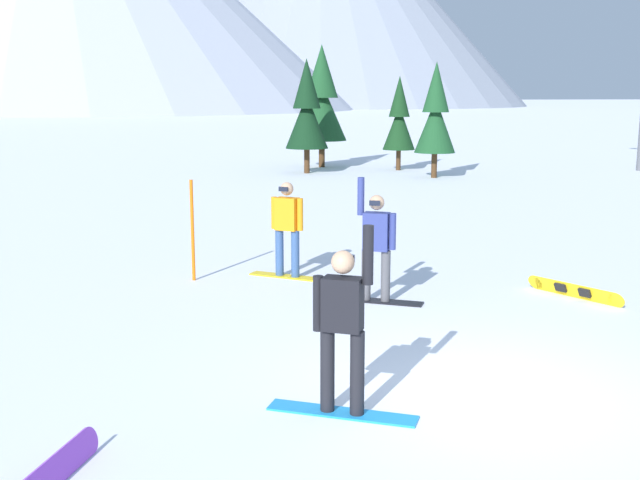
% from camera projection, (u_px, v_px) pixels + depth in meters
% --- Properties ---
extents(ground_plane, '(800.00, 800.00, 0.00)m').
position_uv_depth(ground_plane, '(486.00, 394.00, 8.67)').
color(ground_plane, white).
extents(snowboarder_foreground, '(1.54, 0.97, 2.02)m').
position_uv_depth(snowboarder_foreground, '(343.00, 326.00, 7.93)').
color(snowboarder_foreground, '#1E8CD8').
rests_on(snowboarder_foreground, ground_plane).
extents(snowboarder_midground, '(1.49, 0.96, 2.00)m').
position_uv_depth(snowboarder_midground, '(376.00, 244.00, 12.32)').
color(snowboarder_midground, black).
rests_on(snowboarder_midground, ground_plane).
extents(snowboarder_background, '(1.36, 1.05, 1.74)m').
position_uv_depth(snowboarder_background, '(287.00, 227.00, 13.98)').
color(snowboarder_background, yellow).
rests_on(snowboarder_background, ground_plane).
extents(loose_snowboard_far_spare, '(0.99, 1.63, 0.26)m').
position_uv_depth(loose_snowboard_far_spare, '(574.00, 291.00, 12.66)').
color(loose_snowboard_far_spare, yellow).
rests_on(loose_snowboard_far_spare, ground_plane).
extents(loose_snowboard_near_left, '(0.73, 1.65, 0.25)m').
position_uv_depth(loose_snowboard_near_left, '(45.00, 478.00, 6.50)').
color(loose_snowboard_near_left, '#993FD8').
rests_on(loose_snowboard_near_left, ground_plane).
extents(trail_marker_pole, '(0.06, 0.06, 1.81)m').
position_uv_depth(trail_marker_pole, '(193.00, 231.00, 13.76)').
color(trail_marker_pole, orange).
rests_on(trail_marker_pole, ground_plane).
extents(pine_tree_broad, '(1.79, 1.79, 4.73)m').
position_uv_depth(pine_tree_broad, '(307.00, 111.00, 32.16)').
color(pine_tree_broad, '#472D19').
rests_on(pine_tree_broad, ground_plane).
extents(pine_tree_slender, '(1.40, 1.40, 4.06)m').
position_uv_depth(pine_tree_slender, '(399.00, 119.00, 33.54)').
color(pine_tree_slender, '#472D19').
rests_on(pine_tree_slender, ground_plane).
extents(pine_tree_short, '(2.25, 2.25, 5.47)m').
position_uv_depth(pine_tree_short, '(322.00, 101.00, 34.86)').
color(pine_tree_short, '#472D19').
rests_on(pine_tree_short, ground_plane).
extents(pine_tree_tall, '(1.62, 1.62, 4.53)m').
position_uv_depth(pine_tree_tall, '(436.00, 115.00, 30.40)').
color(pine_tree_tall, '#472D19').
rests_on(pine_tree_tall, ground_plane).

